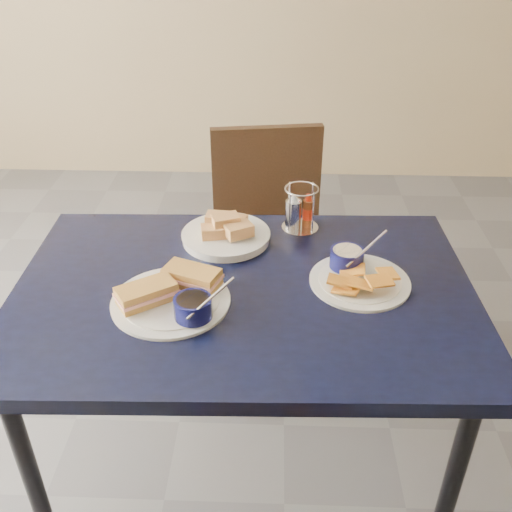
{
  "coord_description": "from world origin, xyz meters",
  "views": [
    {
      "loc": [
        -0.05,
        -1.08,
        1.59
      ],
      "look_at": [
        -0.09,
        0.14,
        0.82
      ],
      "focal_mm": 40.0,
      "sensor_mm": 36.0,
      "label": 1
    }
  ],
  "objects_px": {
    "condiment_caddy": "(299,212)",
    "plantain_plate": "(355,272)",
    "chair_far": "(272,230)",
    "bread_basket": "(226,233)",
    "dining_table": "(244,309)",
    "sandwich_plate": "(174,295)"
  },
  "relations": [
    {
      "from": "condiment_caddy",
      "to": "plantain_plate",
      "type": "bearing_deg",
      "value": -62.1
    },
    {
      "from": "plantain_plate",
      "to": "bread_basket",
      "type": "height_order",
      "value": "plantain_plate"
    },
    {
      "from": "plantain_plate",
      "to": "condiment_caddy",
      "type": "bearing_deg",
      "value": 117.9
    },
    {
      "from": "chair_far",
      "to": "sandwich_plate",
      "type": "relative_size",
      "value": 2.84
    },
    {
      "from": "chair_far",
      "to": "condiment_caddy",
      "type": "relative_size",
      "value": 6.5
    },
    {
      "from": "dining_table",
      "to": "condiment_caddy",
      "type": "relative_size",
      "value": 8.78
    },
    {
      "from": "dining_table",
      "to": "plantain_plate",
      "type": "bearing_deg",
      "value": 9.94
    },
    {
      "from": "condiment_caddy",
      "to": "chair_far",
      "type": "bearing_deg",
      "value": 100.95
    },
    {
      "from": "condiment_caddy",
      "to": "bread_basket",
      "type": "bearing_deg",
      "value": -159.54
    },
    {
      "from": "dining_table",
      "to": "sandwich_plate",
      "type": "xyz_separation_m",
      "value": [
        -0.17,
        -0.07,
        0.09
      ]
    },
    {
      "from": "chair_far",
      "to": "condiment_caddy",
      "type": "bearing_deg",
      "value": -79.05
    },
    {
      "from": "dining_table",
      "to": "plantain_plate",
      "type": "height_order",
      "value": "plantain_plate"
    },
    {
      "from": "condiment_caddy",
      "to": "sandwich_plate",
      "type": "bearing_deg",
      "value": -129.12
    },
    {
      "from": "plantain_plate",
      "to": "condiment_caddy",
      "type": "distance_m",
      "value": 0.3
    },
    {
      "from": "plantain_plate",
      "to": "condiment_caddy",
      "type": "relative_size",
      "value": 1.91
    },
    {
      "from": "chair_far",
      "to": "plantain_plate",
      "type": "distance_m",
      "value": 0.76
    },
    {
      "from": "chair_far",
      "to": "sandwich_plate",
      "type": "bearing_deg",
      "value": -106.27
    },
    {
      "from": "chair_far",
      "to": "bread_basket",
      "type": "bearing_deg",
      "value": -104.93
    },
    {
      "from": "sandwich_plate",
      "to": "bread_basket",
      "type": "relative_size",
      "value": 1.24
    },
    {
      "from": "dining_table",
      "to": "sandwich_plate",
      "type": "relative_size",
      "value": 3.84
    },
    {
      "from": "sandwich_plate",
      "to": "bread_basket",
      "type": "distance_m",
      "value": 0.32
    },
    {
      "from": "dining_table",
      "to": "sandwich_plate",
      "type": "distance_m",
      "value": 0.2
    }
  ]
}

